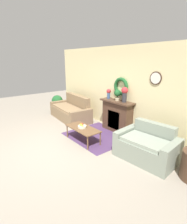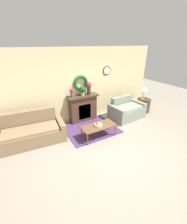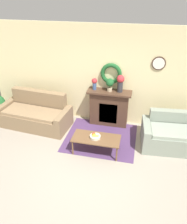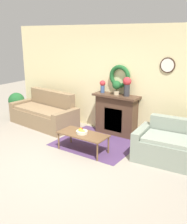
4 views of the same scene
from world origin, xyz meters
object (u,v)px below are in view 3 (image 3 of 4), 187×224
object	(u,v)px
coffee_table	(96,139)
vase_on_mantel_right	(120,82)
fruit_bowl	(95,136)
potted_plant_on_mantel	(110,84)
loveseat_right	(170,135)
vase_on_mantel_left	(94,83)
fireplace	(109,107)
couch_left	(35,115)

from	to	relation	value
coffee_table	vase_on_mantel_right	xyz separation A→B (m)	(0.35, 1.32, 0.93)
fruit_bowl	potted_plant_on_mantel	world-z (taller)	potted_plant_on_mantel
coffee_table	potted_plant_on_mantel	xyz separation A→B (m)	(0.08, 1.30, 0.87)
loveseat_right	vase_on_mantel_right	bearing A→B (deg)	148.57
fruit_bowl	vase_on_mantel_left	world-z (taller)	vase_on_mantel_left
loveseat_right	coffee_table	bearing A→B (deg)	-164.36
fireplace	loveseat_right	world-z (taller)	fireplace
loveseat_right	vase_on_mantel_left	distance (m)	2.34
loveseat_right	vase_on_mantel_left	size ratio (longest dim) A/B	4.48
loveseat_right	fruit_bowl	world-z (taller)	loveseat_right
couch_left	vase_on_mantel_left	xyz separation A→B (m)	(1.59, 0.52, 0.90)
loveseat_right	potted_plant_on_mantel	world-z (taller)	potted_plant_on_mantel
vase_on_mantel_right	loveseat_right	bearing A→B (deg)	-26.59
fireplace	fruit_bowl	world-z (taller)	fireplace
vase_on_mantel_right	potted_plant_on_mantel	world-z (taller)	vase_on_mantel_right
loveseat_right	fruit_bowl	bearing A→B (deg)	-164.51
coffee_table	loveseat_right	bearing A→B (deg)	20.49
fireplace	couch_left	xyz separation A→B (m)	(-2.01, -0.51, -0.20)
loveseat_right	vase_on_mantel_left	xyz separation A→B (m)	(-2.05, 0.68, 0.91)
couch_left	coffee_table	bearing A→B (deg)	-17.45
fruit_bowl	vase_on_mantel_left	bearing A→B (deg)	103.20
vase_on_mantel_left	vase_on_mantel_right	size ratio (longest dim) A/B	0.68
fireplace	coffee_table	xyz separation A→B (m)	(-0.08, -1.31, -0.15)
couch_left	loveseat_right	bearing A→B (deg)	2.51
potted_plant_on_mantel	coffee_table	bearing A→B (deg)	-93.41
coffee_table	fruit_bowl	size ratio (longest dim) A/B	4.47
vase_on_mantel_right	vase_on_mantel_left	bearing A→B (deg)	180.00
fireplace	potted_plant_on_mantel	bearing A→B (deg)	-98.14
loveseat_right	fruit_bowl	distance (m)	1.86
couch_left	loveseat_right	xyz separation A→B (m)	(3.64, -0.16, -0.01)
fruit_bowl	fireplace	bearing A→B (deg)	85.26
potted_plant_on_mantel	vase_on_mantel_right	bearing A→B (deg)	4.23
fireplace	couch_left	world-z (taller)	fireplace
coffee_table	vase_on_mantel_right	size ratio (longest dim) A/B	2.40
loveseat_right	potted_plant_on_mantel	bearing A→B (deg)	153.10
fireplace	potted_plant_on_mantel	xyz separation A→B (m)	(-0.00, -0.01, 0.72)
fireplace	coffee_table	size ratio (longest dim) A/B	1.07
couch_left	loveseat_right	world-z (taller)	couch_left
fruit_bowl	vase_on_mantel_left	xyz separation A→B (m)	(-0.31, 1.32, 0.76)
loveseat_right	coffee_table	world-z (taller)	loveseat_right
vase_on_mantel_right	coffee_table	bearing A→B (deg)	-104.79
loveseat_right	fruit_bowl	size ratio (longest dim) A/B	5.72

